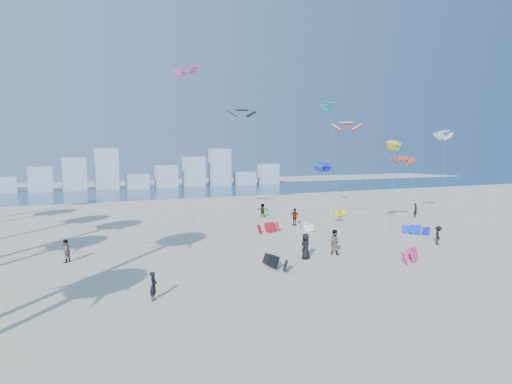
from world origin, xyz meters
name	(u,v)px	position (x,y,z in m)	size (l,w,h in m)	color
ground	(346,313)	(0.00, 0.00, 0.00)	(220.00, 220.00, 0.00)	beige
ocean	(108,194)	(0.00, 72.00, 0.01)	(220.00, 220.00, 0.00)	navy
kitesurfer_near	(153,286)	(-7.82, 6.03, 0.76)	(0.55, 0.36, 1.52)	black
kitesurfer_mid	(334,242)	(7.17, 11.10, 0.94)	(0.91, 0.71, 1.88)	gray
kitesurfers_far	(296,226)	(8.88, 19.56, 0.85)	(39.92, 22.52, 1.88)	black
grounded_kites	(333,233)	(11.10, 16.79, 0.44)	(20.76, 22.90, 0.92)	black
flying_kites	(317,118)	(14.28, 24.47, 11.27)	(30.20, 26.58, 16.68)	#0D2FE2
distant_skyline	(93,175)	(-1.19, 82.00, 3.09)	(85.00, 3.00, 8.40)	#9EADBF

